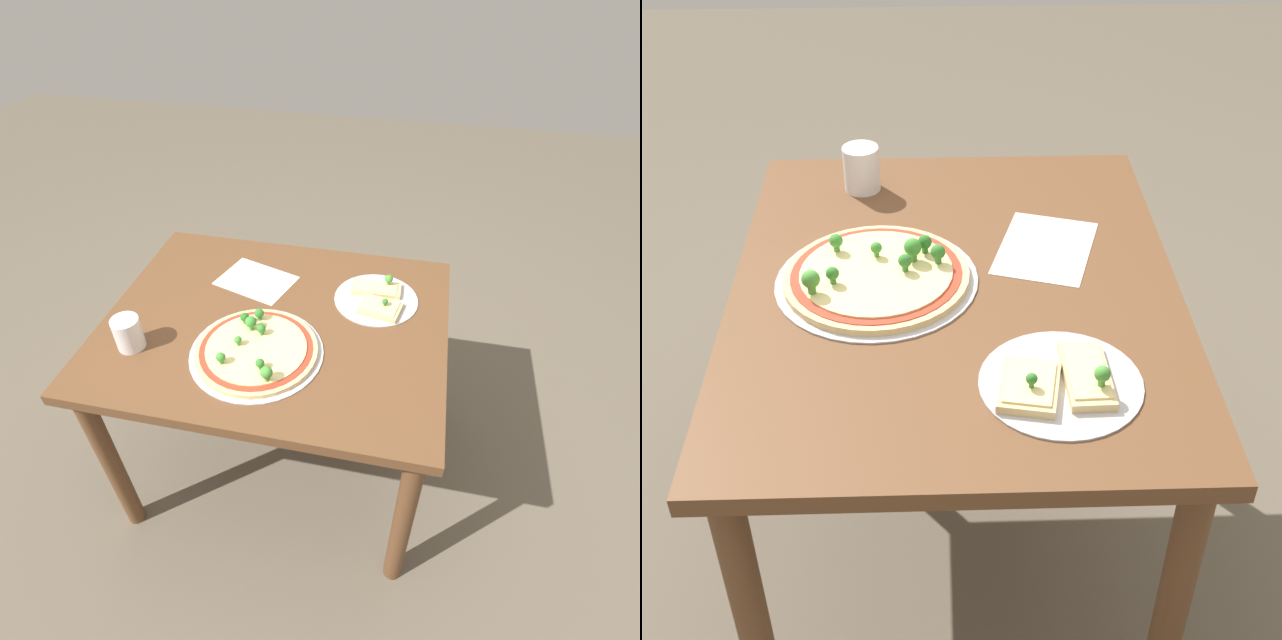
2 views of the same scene
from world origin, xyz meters
The scene contains 6 objects.
ground_plane centered at (0.00, 0.00, 0.00)m, with size 8.00×8.00×0.00m, color brown.
dining_table centered at (0.00, 0.00, 0.64)m, with size 1.07×0.86×0.74m.
pizza_tray_whole centered at (0.01, 0.15, 0.76)m, with size 0.39×0.39×0.07m.
pizza_tray_slice centered at (-0.30, -0.17, 0.75)m, with size 0.28×0.28×0.06m.
drinking_cup centered at (0.38, 0.20, 0.80)m, with size 0.08×0.08×0.10m, color white.
paper_menu centered at (0.12, -0.19, 0.75)m, with size 0.25×0.18×0.00m, color white.
Camera 2 is at (-1.41, 0.03, 1.72)m, focal length 50.00 mm.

